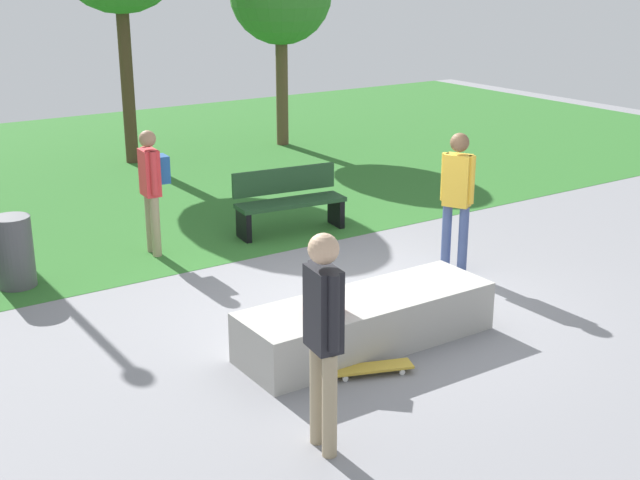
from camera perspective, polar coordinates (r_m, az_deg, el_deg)
name	(u,v)px	position (r m, az deg, el deg)	size (l,w,h in m)	color
ground_plane	(366,302)	(9.80, 3.14, -4.21)	(28.00, 28.00, 0.00)	gray
grass_lawn	(113,168)	(16.62, -13.77, 4.74)	(26.60, 11.94, 0.01)	#2D6B28
concrete_ledge	(367,321)	(8.65, 3.19, -5.47)	(2.72, 0.86, 0.52)	#A8A59E
backpack_on_ledge	(325,295)	(8.17, 0.34, -3.71)	(0.28, 0.20, 0.32)	maroon
skater_performing_trick	(323,326)	(6.53, 0.23, -5.78)	(0.24, 0.43, 1.82)	tan
skater_watching	(457,191)	(10.57, 9.21, 3.24)	(0.33, 0.39, 1.77)	#3F5184
skateboard_by_ledge	(371,368)	(8.15, 3.47, -8.58)	(0.82, 0.46, 0.08)	gold
park_bench_by_oak	(289,199)	(12.20, -2.12, 2.76)	(1.64, 0.65, 0.91)	#1E4223
trash_bin	(14,252)	(10.75, -19.88, -0.76)	(0.46, 0.46, 0.87)	#4C4C51
pedestrian_with_backpack	(152,181)	(11.32, -11.24, 3.92)	(0.36, 0.43, 1.67)	tan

